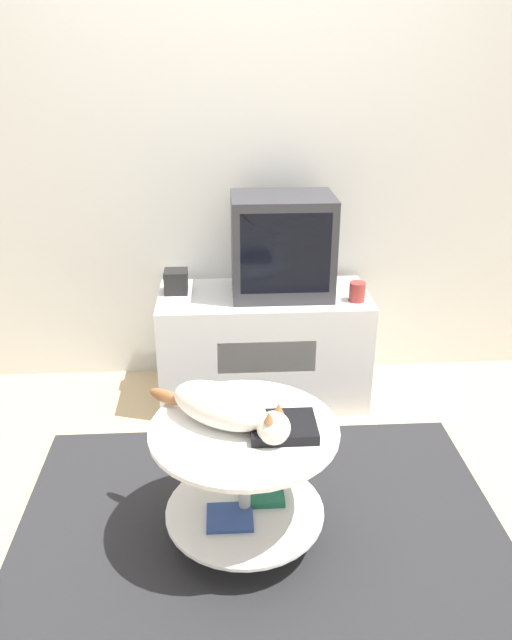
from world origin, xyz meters
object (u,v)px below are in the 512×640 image
(speaker, at_px, (176,281))
(dvd_box, at_px, (283,427))
(cat, at_px, (225,408))
(tv, at_px, (282,246))

(speaker, bearing_deg, dvd_box, -69.73)
(dvd_box, bearing_deg, speaker, 110.27)
(dvd_box, relative_size, cat, 0.45)
(cat, bearing_deg, speaker, 136.80)
(speaker, height_order, dvd_box, speaker)
(dvd_box, height_order, cat, cat)
(tv, relative_size, cat, 0.98)
(tv, height_order, dvd_box, tv)
(tv, xyz_separation_m, cat, (-0.30, -1.08, -0.25))
(tv, bearing_deg, speaker, 175.43)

